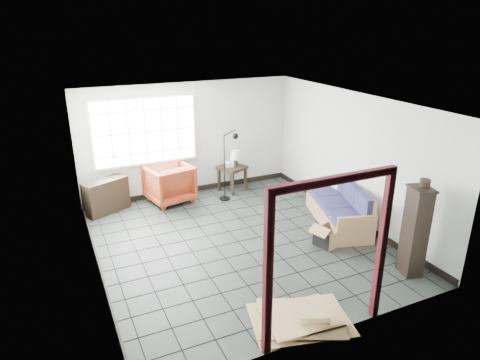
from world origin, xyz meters
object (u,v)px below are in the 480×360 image
futon_sofa (341,209)px  tall_shelf (415,231)px  armchair (169,181)px  side_table (232,171)px

futon_sofa → tall_shelf: 2.02m
armchair → side_table: armchair is taller
futon_sofa → armchair: armchair is taller
armchair → tall_shelf: bearing=109.4°
futon_sofa → side_table: bearing=133.5°
futon_sofa → side_table: futon_sofa is taller
futon_sofa → side_table: size_ratio=2.83×
tall_shelf → futon_sofa: bearing=102.2°
armchair → side_table: (1.55, 0.00, 0.03)m
armchair → tall_shelf: size_ratio=0.64×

